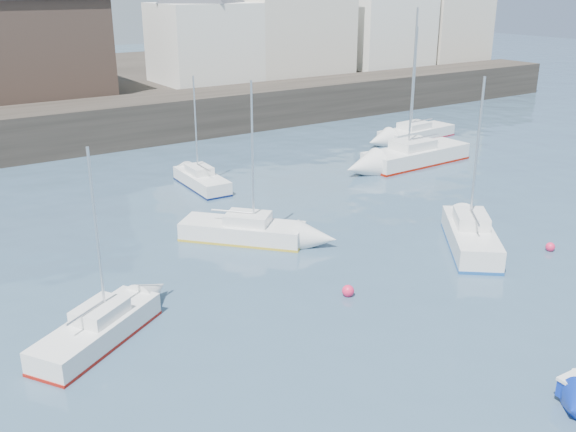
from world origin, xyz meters
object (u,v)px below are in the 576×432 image
sailboat_a (98,330)px  sailboat_f (201,180)px  sailboat_d (416,155)px  buoy_near (348,296)px  buoy_mid (550,251)px  sailboat_c (471,236)px  sailboat_g (416,133)px  buoy_far (272,227)px  sailboat_b (243,230)px

sailboat_a → sailboat_f: (10.20, 13.15, -0.01)m
sailboat_d → sailboat_f: bearing=167.5°
buoy_near → buoy_mid: size_ratio=1.13×
sailboat_a → buoy_near: size_ratio=14.10×
sailboat_c → buoy_near: 7.32m
sailboat_a → sailboat_d: (23.83, 10.13, 0.13)m
sailboat_a → sailboat_g: 32.55m
sailboat_f → buoy_far: size_ratio=13.57×
sailboat_a → sailboat_b: bearing=31.3°
sailboat_f → buoy_far: (-0.02, -7.51, -0.43)m
sailboat_b → sailboat_g: bearing=26.3°
sailboat_a → buoy_far: sailboat_a is taller
sailboat_g → buoy_far: size_ratio=17.65×
sailboat_b → buoy_mid: (10.41, -8.42, -0.46)m
buoy_far → sailboat_c: bearing=-50.0°
sailboat_a → sailboat_g: bearing=27.8°
sailboat_f → buoy_far: bearing=-90.2°
sailboat_a → buoy_far: bearing=29.0°
sailboat_d → sailboat_a: bearing=-157.0°
sailboat_d → sailboat_g: bearing=45.4°
sailboat_c → sailboat_g: bearing=52.1°
sailboat_c → buoy_near: (-7.27, -0.63, -0.56)m
sailboat_d → buoy_near: sailboat_d is taller
sailboat_b → sailboat_c: bearing=-39.0°
sailboat_b → sailboat_f: sailboat_b is taller
sailboat_c → sailboat_g: (12.81, 16.45, -0.10)m
sailboat_f → sailboat_d: bearing=-12.5°
buoy_near → buoy_far: (1.47, 7.55, 0.00)m
sailboat_c → buoy_far: (-5.81, 6.93, -0.56)m
buoy_mid → buoy_far: bearing=133.0°
sailboat_c → buoy_far: 9.06m
sailboat_c → buoy_near: bearing=-175.1°
buoy_mid → buoy_far: buoy_far is taller
sailboat_f → buoy_mid: bearing=-63.1°
sailboat_f → buoy_mid: (8.42, -16.58, -0.43)m
sailboat_g → buoy_mid: size_ratio=20.19×
sailboat_b → buoy_mid: 13.39m
sailboat_c → buoy_mid: (2.64, -2.14, -0.56)m
sailboat_a → sailboat_f: sailboat_a is taller
sailboat_b → buoy_mid: sailboat_b is taller
sailboat_g → buoy_mid: sailboat_g is taller
sailboat_a → sailboat_c: sailboat_c is taller
sailboat_f → sailboat_g: sailboat_g is taller
sailboat_a → sailboat_b: 9.62m
buoy_far → buoy_mid: bearing=-47.0°
sailboat_a → sailboat_d: 25.89m
buoy_far → sailboat_b: bearing=-161.7°
sailboat_g → buoy_far: 20.92m
sailboat_f → sailboat_a: bearing=-127.8°
buoy_mid → sailboat_d: bearing=69.0°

